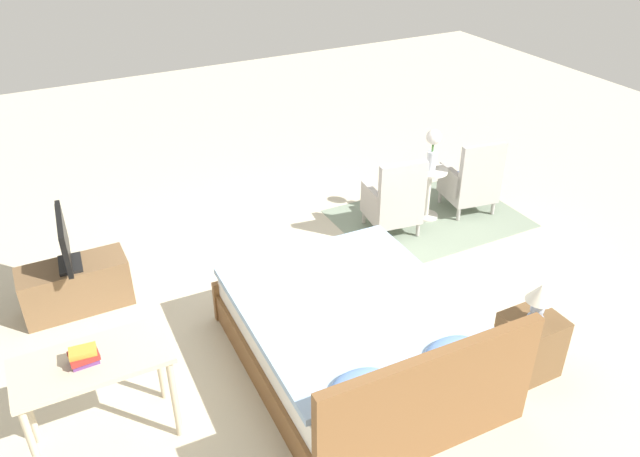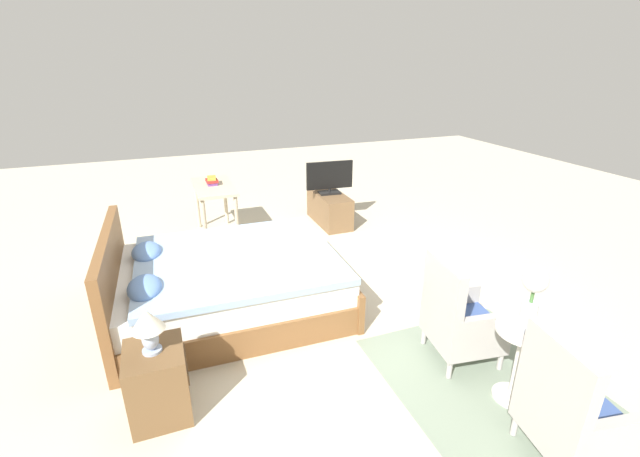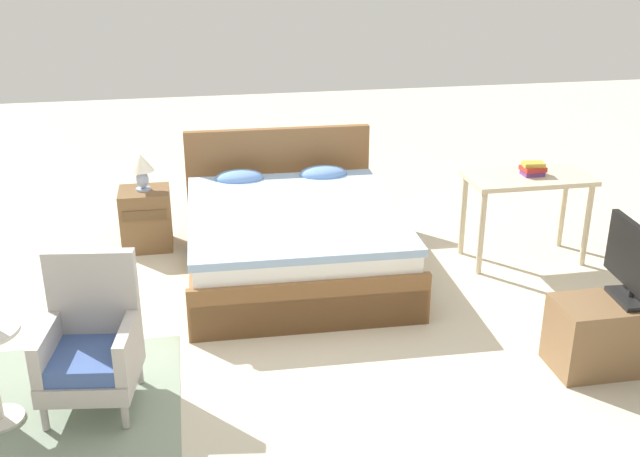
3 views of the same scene
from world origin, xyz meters
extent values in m
plane|color=beige|center=(0.00, 0.00, 0.00)|extent=(16.00, 16.00, 0.00)
cube|color=gray|center=(-1.85, -0.82, 0.00)|extent=(2.10, 1.50, 0.01)
cube|color=brown|center=(0.16, 0.88, 0.14)|extent=(1.76, 2.22, 0.28)
cube|color=white|center=(0.16, 0.88, 0.40)|extent=(1.69, 2.13, 0.24)
cube|color=#93B2D6|center=(0.16, 0.79, 0.55)|extent=(1.73, 1.96, 0.06)
cube|color=brown|center=(0.19, 1.93, 0.48)|extent=(1.74, 0.12, 0.96)
cube|color=brown|center=(0.14, -0.18, 0.20)|extent=(1.74, 0.10, 0.40)
ellipsoid|color=#668ED1|center=(-0.20, 1.65, 0.59)|extent=(0.45, 0.29, 0.14)
ellipsoid|color=#668ED1|center=(0.57, 1.63, 0.59)|extent=(0.45, 0.29, 0.14)
cylinder|color=#ADA8A3|center=(-2.65, -1.01, 0.09)|extent=(0.04, 0.04, 0.16)
cylinder|color=#ADA8A3|center=(-2.20, -1.09, 0.09)|extent=(0.04, 0.04, 0.16)
cylinder|color=#ADA8A3|center=(-2.58, -0.56, 0.09)|extent=(0.04, 0.04, 0.16)
cylinder|color=#ADA8A3|center=(-2.13, -0.63, 0.09)|extent=(0.04, 0.04, 0.16)
cube|color=#ADA8A3|center=(-2.39, -0.82, 0.23)|extent=(0.62, 0.62, 0.12)
cube|color=#3D5693|center=(-2.39, -0.82, 0.34)|extent=(0.57, 0.57, 0.10)
cube|color=#ADA8A3|center=(-2.35, -0.60, 0.61)|extent=(0.55, 0.17, 0.64)
cube|color=#ADA8A3|center=(-2.62, -0.79, 0.42)|extent=(0.15, 0.52, 0.26)
cube|color=#ADA8A3|center=(-2.16, -0.86, 0.42)|extent=(0.15, 0.52, 0.26)
cylinder|color=#ADA8A3|center=(-1.56, -1.02, 0.09)|extent=(0.04, 0.04, 0.16)
cylinder|color=#ADA8A3|center=(-1.11, -1.08, 0.09)|extent=(0.04, 0.04, 0.16)
cylinder|color=#ADA8A3|center=(-1.50, -0.56, 0.09)|extent=(0.04, 0.04, 0.16)
cylinder|color=#ADA8A3|center=(-1.05, -0.63, 0.09)|extent=(0.04, 0.04, 0.16)
cube|color=#ADA8A3|center=(-1.31, -0.82, 0.23)|extent=(0.61, 0.61, 0.12)
cube|color=#3D5693|center=(-1.31, -0.82, 0.34)|extent=(0.56, 0.56, 0.10)
cube|color=#ADA8A3|center=(-1.27, -0.60, 0.61)|extent=(0.55, 0.15, 0.64)
cube|color=#ADA8A3|center=(-1.54, -0.79, 0.42)|extent=(0.14, 0.52, 0.26)
cube|color=#ADA8A3|center=(-1.07, -0.86, 0.42)|extent=(0.14, 0.52, 0.26)
cylinder|color=beige|center=(-1.85, -0.88, 0.01)|extent=(0.28, 0.28, 0.03)
cylinder|color=beige|center=(-1.85, -0.88, 0.31)|extent=(0.06, 0.06, 0.57)
cylinder|color=beige|center=(-1.85, -0.88, 0.61)|extent=(0.40, 0.40, 0.02)
cylinder|color=silver|center=(-1.85, -0.88, 0.73)|extent=(0.11, 0.11, 0.22)
cylinder|color=#477538|center=(-1.85, -0.88, 0.89)|extent=(0.02, 0.02, 0.10)
sphere|color=silver|center=(-1.85, -0.88, 1.01)|extent=(0.17, 0.17, 0.17)
cube|color=brown|center=(-1.06, 1.60, 0.27)|extent=(0.44, 0.40, 0.54)
cube|color=brown|center=(-1.06, 1.40, 0.38)|extent=(0.37, 0.01, 0.09)
cylinder|color=#9EADC6|center=(-1.06, 1.60, 0.55)|extent=(0.13, 0.13, 0.02)
ellipsoid|color=#9EADC6|center=(-1.06, 1.60, 0.64)|extent=(0.11, 0.11, 0.16)
cone|color=silver|center=(-1.06, 1.60, 0.80)|extent=(0.22, 0.22, 0.15)
cube|color=brown|center=(2.08, -0.98, 0.24)|extent=(0.96, 0.40, 0.48)
cube|color=black|center=(2.08, -0.98, 0.49)|extent=(0.23, 0.34, 0.03)
cylinder|color=black|center=(2.08, -0.98, 0.53)|extent=(0.04, 0.04, 0.05)
cube|color=black|center=(2.08, -0.98, 0.76)|extent=(0.10, 0.72, 0.41)
cube|color=black|center=(2.11, -0.98, 0.76)|extent=(0.06, 0.66, 0.37)
cylinder|color=beige|center=(1.68, 0.52, 0.36)|extent=(0.05, 0.05, 0.72)
cylinder|color=beige|center=(2.62, 0.52, 0.36)|extent=(0.05, 0.05, 0.72)
cylinder|color=beige|center=(1.68, 0.94, 0.36)|extent=(0.05, 0.05, 0.72)
cylinder|color=beige|center=(2.62, 0.94, 0.36)|extent=(0.05, 0.05, 0.72)
cube|color=beige|center=(2.15, 0.73, 0.74)|extent=(1.04, 0.52, 0.04)
cube|color=#66387A|center=(2.19, 0.74, 0.78)|extent=(0.18, 0.13, 0.04)
cube|color=#AD2823|center=(2.19, 0.74, 0.82)|extent=(0.20, 0.16, 0.04)
cube|color=#B79333|center=(2.19, 0.74, 0.86)|extent=(0.19, 0.13, 0.04)
camera|label=1|loc=(2.23, 4.24, 3.68)|focal=35.00mm
camera|label=2|loc=(-3.71, 1.39, 2.41)|focal=24.00mm
camera|label=3|loc=(-0.65, -4.82, 2.72)|focal=42.00mm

